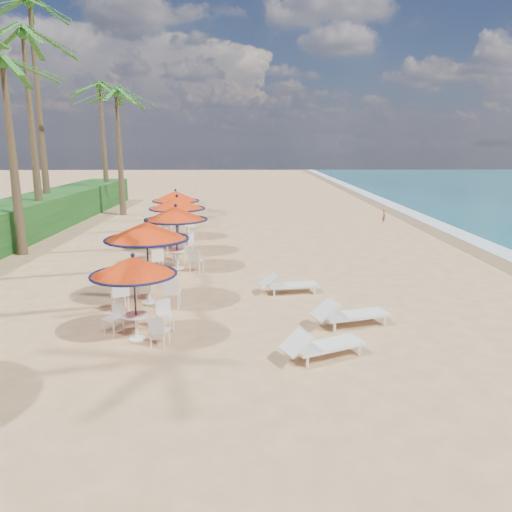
{
  "coord_description": "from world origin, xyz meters",
  "views": [
    {
      "loc": [
        -1.8,
        -11.22,
        4.67
      ],
      "look_at": [
        -1.58,
        4.11,
        1.2
      ],
      "focal_mm": 35.0,
      "sensor_mm": 36.0,
      "label": 1
    }
  ],
  "objects": [
    {
      "name": "lounger_mid",
      "position": [
        0.77,
        1.05,
        0.34
      ],
      "size": [
        2.15,
        1.21,
        0.74
      ],
      "rotation": [
        0.0,
        0.0,
        0.29
      ],
      "color": "white",
      "rests_on": "ground"
    },
    {
      "name": "lounger_far",
      "position": [
        -0.6,
        4.01,
        0.31
      ],
      "size": [
        1.92,
        0.86,
        0.66
      ],
      "rotation": [
        0.0,
        0.0,
        0.15
      ],
      "color": "white",
      "rests_on": "ground"
    },
    {
      "name": "station_2",
      "position": [
        -4.53,
        7.31,
        1.81
      ],
      "size": [
        2.38,
        2.38,
        2.48
      ],
      "color": "black",
      "rests_on": "ground"
    },
    {
      "name": "person",
      "position": [
        6.36,
        18.59,
        0.43
      ],
      "size": [
        0.22,
        0.32,
        0.86
      ],
      "primitive_type": "imported",
      "rotation": [
        0.0,
        0.0,
        1.6
      ],
      "color": "brown",
      "rests_on": "ground"
    },
    {
      "name": "station_4",
      "position": [
        -5.46,
        13.83,
        1.8
      ],
      "size": [
        2.37,
        2.41,
        2.47
      ],
      "color": "black",
      "rests_on": "ground"
    },
    {
      "name": "foam_strip",
      "position": [
        9.3,
        10.0,
        0.0
      ],
      "size": [
        1.2,
        140.0,
        0.04
      ],
      "primitive_type": "cube",
      "color": "white",
      "rests_on": "ground"
    },
    {
      "name": "palm_6",
      "position": [
        -10.21,
        22.0,
        7.36
      ],
      "size": [
        5.0,
        5.0,
        8.1
      ],
      "color": "brown",
      "rests_on": "ground"
    },
    {
      "name": "station_1",
      "position": [
        -4.81,
        3.06,
        1.88
      ],
      "size": [
        2.46,
        2.46,
        2.57
      ],
      "color": "black",
      "rests_on": "ground"
    },
    {
      "name": "ground",
      "position": [
        0.0,
        0.0,
        0.0
      ],
      "size": [
        160.0,
        160.0,
        0.0
      ],
      "primitive_type": "plane",
      "color": "tan",
      "rests_on": "ground"
    },
    {
      "name": "palm_5",
      "position": [
        -13.65,
        18.26,
        11.36
      ],
      "size": [
        5.0,
        5.0,
        12.38
      ],
      "color": "brown",
      "rests_on": "ground"
    },
    {
      "name": "station_3",
      "position": [
        -4.91,
        10.2,
        1.94
      ],
      "size": [
        2.44,
        2.44,
        2.54
      ],
      "color": "black",
      "rests_on": "ground"
    },
    {
      "name": "palm_4",
      "position": [
        -12.59,
        14.51,
        9.23
      ],
      "size": [
        5.0,
        5.0,
        10.08
      ],
      "color": "brown",
      "rests_on": "ground"
    },
    {
      "name": "palm_7",
      "position": [
        -12.66,
        27.14,
        8.25
      ],
      "size": [
        5.0,
        5.0,
        9.04
      ],
      "color": "brown",
      "rests_on": "ground"
    },
    {
      "name": "lounger_near",
      "position": [
        -0.23,
        -0.94,
        0.33
      ],
      "size": [
        2.02,
        1.39,
        0.7
      ],
      "rotation": [
        0.0,
        0.0,
        0.45
      ],
      "color": "white",
      "rests_on": "ground"
    },
    {
      "name": "station_0",
      "position": [
        -4.51,
        0.28,
        1.58
      ],
      "size": [
        2.07,
        2.07,
        2.16
      ],
      "color": "black",
      "rests_on": "ground"
    },
    {
      "name": "palm_3",
      "position": [
        -11.55,
        9.88,
        7.38
      ],
      "size": [
        5.0,
        5.0,
        8.12
      ],
      "color": "brown",
      "rests_on": "ground"
    },
    {
      "name": "wetsand_band",
      "position": [
        8.4,
        10.0,
        0.0
      ],
      "size": [
        1.4,
        140.0,
        0.02
      ],
      "primitive_type": "cube",
      "color": "olive",
      "rests_on": "ground"
    }
  ]
}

